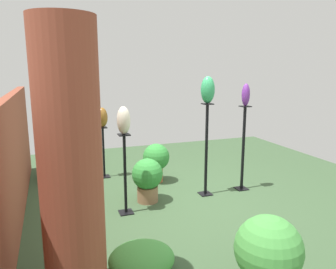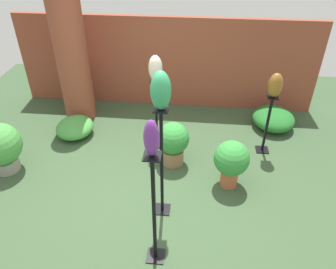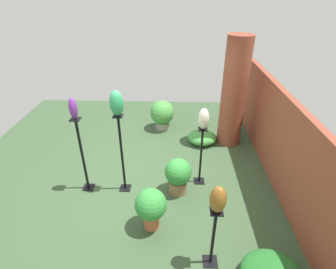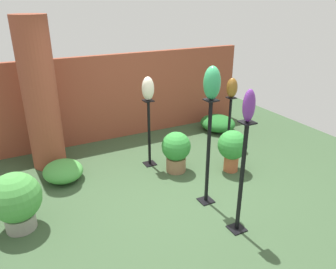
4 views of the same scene
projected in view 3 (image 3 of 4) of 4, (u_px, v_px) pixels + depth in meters
ground_plane at (153, 180)px, 5.18m from camera, size 8.00×8.00×0.00m
brick_wall_back at (283, 145)px, 4.68m from camera, size 5.60×0.12×1.71m
brick_pillar at (234, 93)px, 5.85m from camera, size 0.55×0.55×2.50m
pedestal_ivory at (201, 159)px, 4.87m from camera, size 0.20×0.20×1.17m
pedestal_jade at (122, 157)px, 4.61m from camera, size 0.20×0.20×1.53m
pedestal_bronze at (213, 240)px, 3.42m from camera, size 0.20×0.20×0.98m
pedestal_violet at (83, 158)px, 4.64m from camera, size 0.20×0.20×1.46m
art_vase_ivory at (204, 119)px, 4.46m from camera, size 0.20×0.19×0.39m
art_vase_jade at (117, 103)px, 4.10m from camera, size 0.22×0.22×0.43m
art_vase_bronze at (218, 199)px, 3.06m from camera, size 0.21×0.20×0.37m
art_vase_violet at (73, 108)px, 4.16m from camera, size 0.14×0.13×0.37m
potted_plant_walkway_edge at (178, 175)px, 4.70m from camera, size 0.49×0.49×0.70m
potted_plant_mid_left at (151, 206)px, 3.97m from camera, size 0.49×0.49×0.72m
potted_plant_near_pillar at (162, 114)px, 6.84m from camera, size 0.62×0.62×0.78m
foliage_bed_east at (202, 137)px, 6.32m from camera, size 0.62×0.69×0.30m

